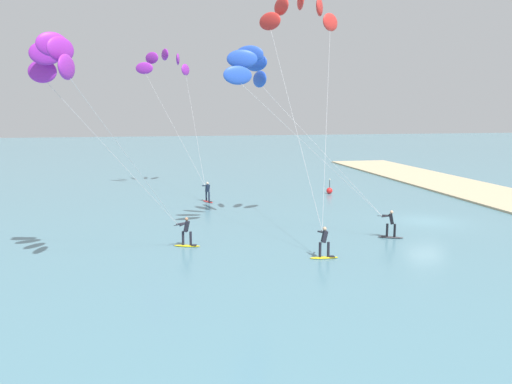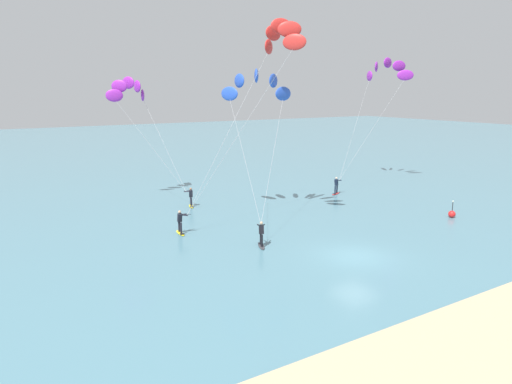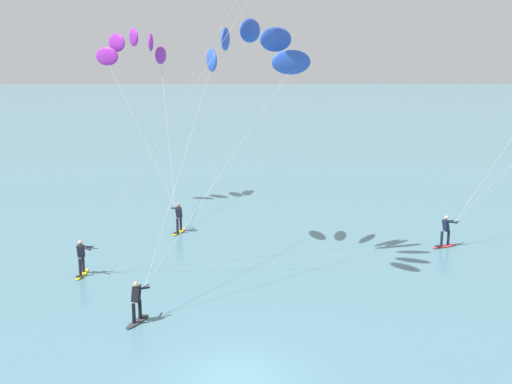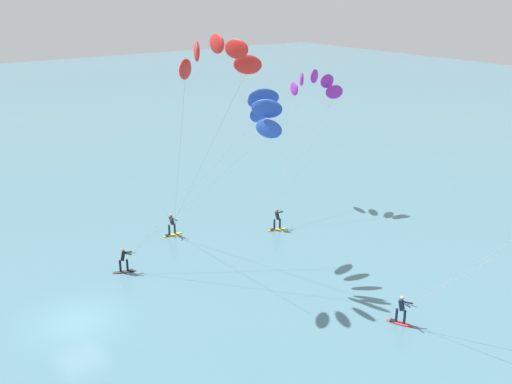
% 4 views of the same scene
% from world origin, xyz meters
% --- Properties ---
extents(ground_plane, '(240.00, 240.00, 0.00)m').
position_xyz_m(ground_plane, '(0.00, 0.00, 0.00)').
color(ground_plane, slate).
extents(kitesurfer_nearshore, '(7.67, 10.54, 11.56)m').
position_xyz_m(kitesurfer_nearshore, '(0.36, 12.06, 9.93)').
color(kitesurfer_nearshore, '#333338').
rests_on(kitesurfer_nearshore, ground).
extents(kitesurfer_downwind, '(5.78, 8.38, 11.11)m').
position_xyz_m(kitesurfer_downwind, '(-6.38, 22.52, 9.54)').
color(kitesurfer_downwind, yellow).
rests_on(kitesurfer_downwind, ground).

